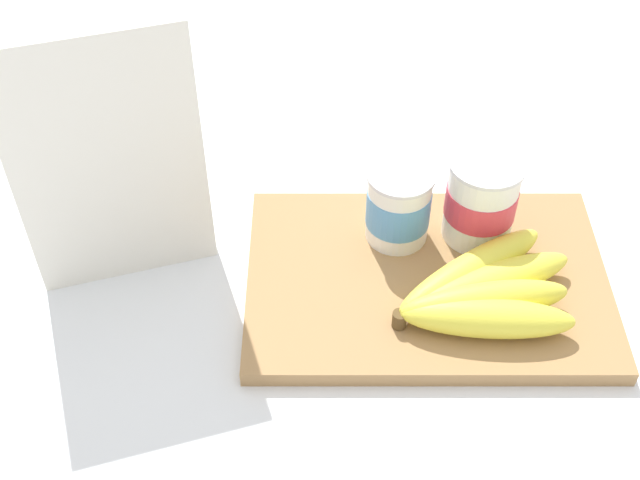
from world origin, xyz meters
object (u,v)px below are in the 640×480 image
at_px(cutting_board, 428,281).
at_px(banana_bunch, 483,293).
at_px(cereal_box, 106,144).
at_px(yogurt_cup_front, 400,205).
at_px(yogurt_cup_back, 483,199).

distance_m(cutting_board, banana_bunch, 0.07).
relative_size(cereal_box, banana_bunch, 1.48).
bearing_deg(cutting_board, banana_bunch, -40.44).
bearing_deg(yogurt_cup_front, cutting_board, -64.04).
relative_size(cereal_box, yogurt_cup_back, 2.90).
bearing_deg(yogurt_cup_back, yogurt_cup_front, -178.22).
bearing_deg(cereal_box, banana_bunch, 148.25).
xyz_separation_m(yogurt_cup_back, banana_bunch, (-0.01, -0.10, -0.03)).
distance_m(cereal_box, yogurt_cup_back, 0.37).
bearing_deg(yogurt_cup_front, banana_bunch, -52.50).
xyz_separation_m(cutting_board, cereal_box, (-0.31, 0.06, 0.13)).
bearing_deg(banana_bunch, yogurt_cup_front, 127.50).
bearing_deg(banana_bunch, yogurt_cup_back, 85.03).
distance_m(cutting_board, yogurt_cup_back, 0.10).
bearing_deg(banana_bunch, cereal_box, 165.00).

